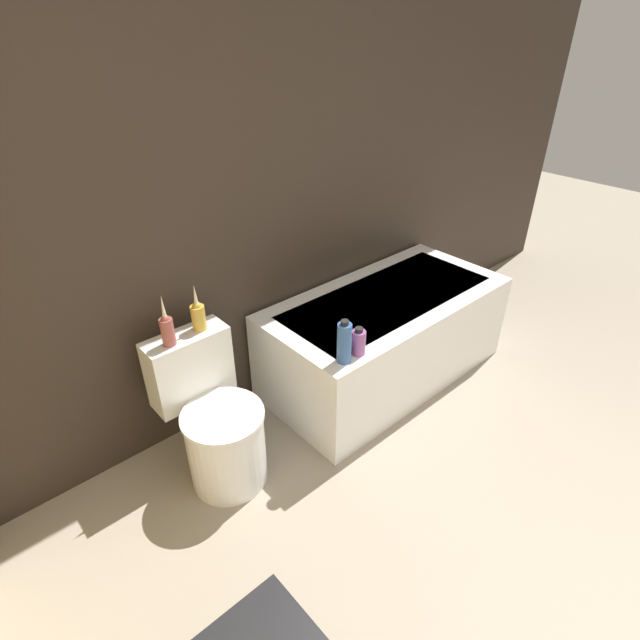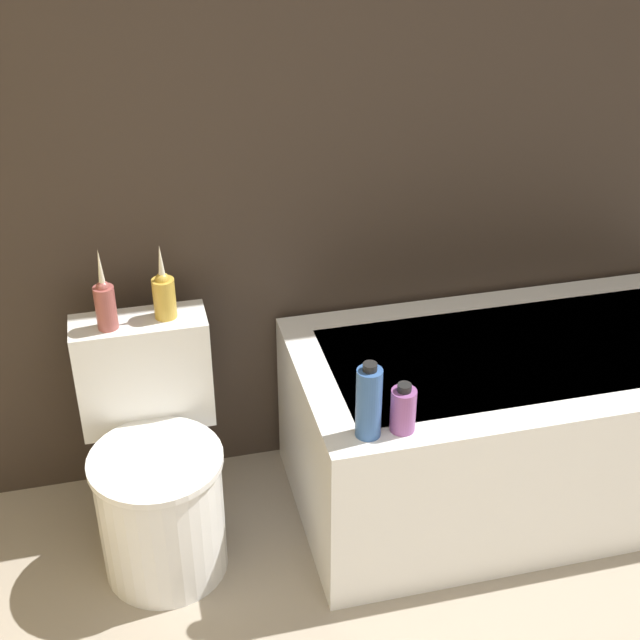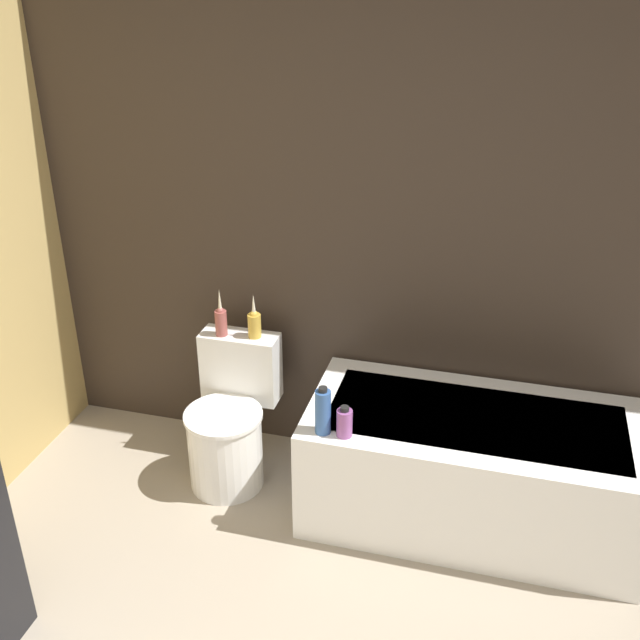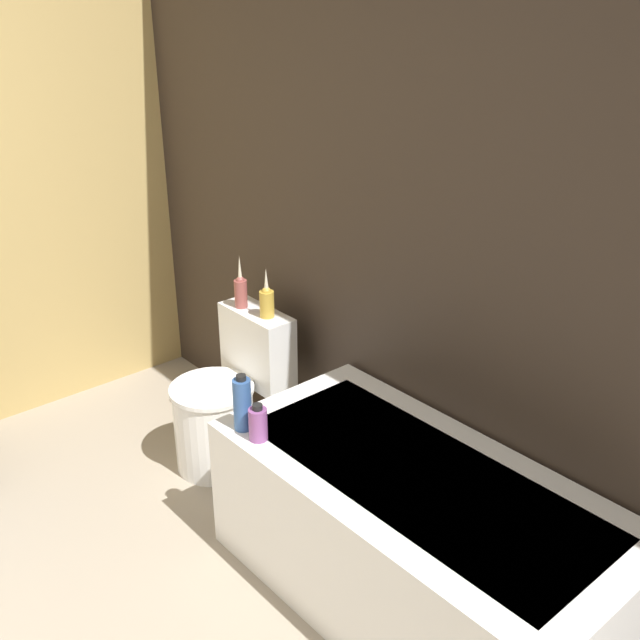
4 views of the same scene
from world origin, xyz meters
TOP-DOWN VIEW (x-y plane):
  - wall_back_tiled at (0.00, 2.43)m, footprint 6.40×0.06m
  - bathtub at (0.75, 2.01)m, footprint 1.50×0.73m
  - toilet at (-0.43, 2.02)m, footprint 0.39×0.53m
  - vase_gold at (-0.52, 2.19)m, footprint 0.06×0.06m
  - vase_silver at (-0.35, 2.21)m, footprint 0.07×0.07m
  - shampoo_bottle_tall at (0.12, 1.73)m, footprint 0.07×0.07m
  - shampoo_bottle_short at (0.22, 1.73)m, footprint 0.07×0.07m

SIDE VIEW (x-z plane):
  - bathtub at x=0.75m, z-range 0.00..0.56m
  - toilet at x=-0.43m, z-range -0.06..0.66m
  - shampoo_bottle_short at x=0.22m, z-range 0.55..0.70m
  - shampoo_bottle_tall at x=0.12m, z-range 0.55..0.78m
  - vase_silver at x=-0.35m, z-range 0.68..0.91m
  - vase_gold at x=-0.52m, z-range 0.67..0.92m
  - wall_back_tiled at x=0.00m, z-range 0.00..2.60m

